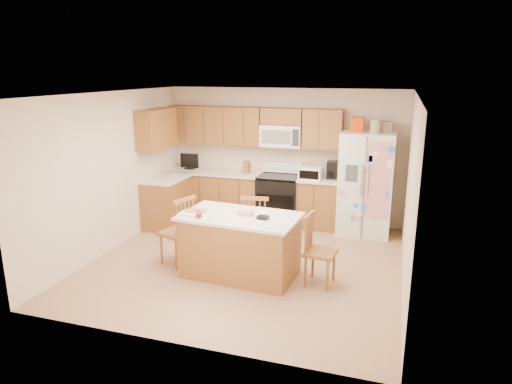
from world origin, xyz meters
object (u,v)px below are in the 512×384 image
(windsor_chair_left, at_px, (179,232))
(refrigerator, at_px, (366,182))
(windsor_chair_right, at_px, (319,252))
(windsor_chair_back, at_px, (256,228))
(island, at_px, (240,245))
(stove, at_px, (279,199))

(windsor_chair_left, bearing_deg, refrigerator, 41.49)
(refrigerator, relative_size, windsor_chair_right, 2.09)
(windsor_chair_back, bearing_deg, windsor_chair_right, -29.92)
(refrigerator, distance_m, island, 2.80)
(stove, xyz_separation_m, refrigerator, (1.57, -0.06, 0.45))
(refrigerator, distance_m, windsor_chair_left, 3.38)
(stove, height_order, windsor_chair_right, stove)
(island, distance_m, windsor_chair_back, 0.67)
(windsor_chair_left, distance_m, windsor_chair_back, 1.18)
(island, bearing_deg, windsor_chair_back, 87.61)
(refrigerator, height_order, windsor_chair_right, refrigerator)
(stove, relative_size, windsor_chair_left, 1.08)
(stove, distance_m, windsor_chair_back, 1.70)
(refrigerator, distance_m, windsor_chair_back, 2.26)
(stove, relative_size, windsor_chair_right, 1.16)
(stove, distance_m, refrigerator, 1.63)
(windsor_chair_left, relative_size, windsor_chair_back, 1.04)
(windsor_chair_right, bearing_deg, stove, 116.36)
(refrigerator, xyz_separation_m, windsor_chair_left, (-2.52, -2.22, -0.42))
(stove, relative_size, island, 0.67)
(stove, distance_m, windsor_chair_left, 2.48)
(stove, xyz_separation_m, windsor_chair_right, (1.15, -2.32, -0.01))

